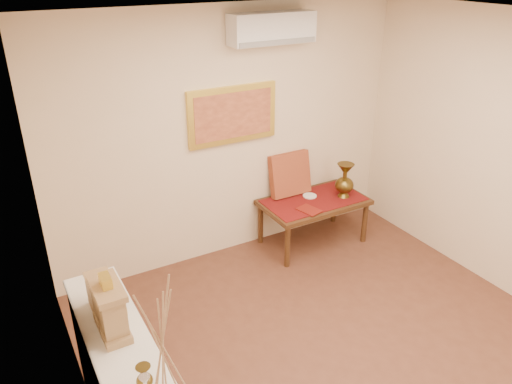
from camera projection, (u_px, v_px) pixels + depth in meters
floor at (359, 371)px, 4.11m from camera, size 4.50×4.50×0.00m
ceiling at (400, 30)px, 2.95m from camera, size 4.50×4.50×0.00m
wall_back at (232, 137)px, 5.30m from camera, size 4.00×0.02×2.70m
wall_left at (88, 320)px, 2.64m from camera, size 0.02×4.50×2.70m
white_vase at (165, 376)px, 2.05m from camera, size 0.21×0.21×1.11m
brass_urn_small at (144, 374)px, 2.65m from camera, size 0.09×0.09×0.21m
table_cloth at (314, 200)px, 5.73m from camera, size 1.14×0.59×0.01m
brass_urn_tall at (345, 177)px, 5.70m from camera, size 0.22×0.22×0.49m
plate at (310, 196)px, 5.80m from camera, size 0.16×0.16×0.01m
menu at (309, 210)px, 5.48m from camera, size 0.23×0.29×0.01m
cushion at (290, 174)px, 5.76m from camera, size 0.50×0.20×0.51m
mantel_clock at (110, 308)px, 3.04m from camera, size 0.17×0.36×0.41m
wooden_chest at (101, 292)px, 3.26m from camera, size 0.16×0.21×0.24m
low_table at (314, 205)px, 5.76m from camera, size 1.20×0.70×0.55m
painting at (233, 115)px, 5.17m from camera, size 1.00×0.06×0.60m
ac_unit at (272, 28)px, 4.90m from camera, size 0.90×0.25×0.30m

